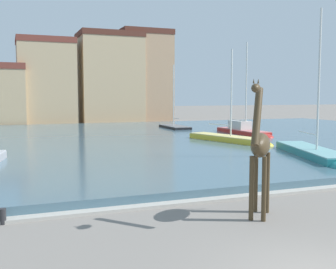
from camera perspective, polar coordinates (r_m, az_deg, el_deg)
name	(u,v)px	position (r m, az deg, el deg)	size (l,w,h in m)	color
harbor_water	(89,142)	(35.28, -10.78, -0.96)	(76.80, 40.77, 0.43)	#476675
quay_edge_coping	(191,202)	(15.74, 3.21, -9.22)	(76.80, 0.50, 0.12)	#ADA89E
giraffe_statue	(260,148)	(13.88, 12.50, -1.85)	(1.96, 2.20, 4.52)	#42331E
sailboat_yellow	(233,141)	(32.99, 8.84, -0.93)	(3.60, 8.46, 7.64)	gold
sailboat_black	(173,128)	(46.97, 0.70, 0.88)	(2.09, 6.17, 7.48)	black
sailboat_teal	(318,157)	(25.75, 19.89, -2.92)	(4.59, 9.52, 9.01)	teal
sailboat_red	(246,133)	(39.81, 10.59, 0.26)	(1.83, 8.29, 8.98)	red
mooring_bollard	(2,216)	(14.22, -21.79, -10.39)	(0.24, 0.24, 0.50)	#232326
townhouse_end_terrace	(3,95)	(58.62, -21.74, 5.01)	(5.63, 6.88, 8.15)	tan
townhouse_narrow_midrow	(47,82)	(59.11, -16.33, 6.92)	(7.63, 5.55, 11.76)	tan
townhouse_tall_gabled	(110,78)	(61.73, -7.99, 7.63)	(8.96, 7.01, 13.10)	tan
townhouse_corner_house	(144,77)	(62.95, -3.27, 7.90)	(7.52, 6.14, 13.71)	tan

